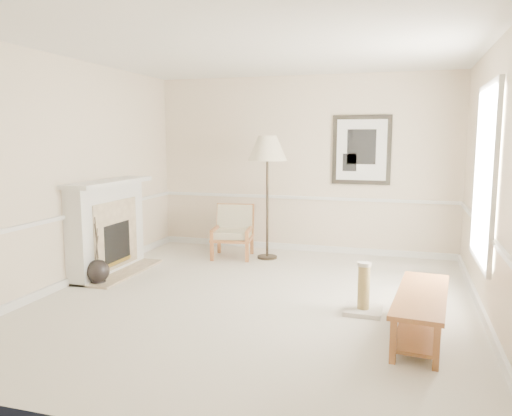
{
  "coord_description": "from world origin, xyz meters",
  "views": [
    {
      "loc": [
        1.64,
        -5.41,
        1.9
      ],
      "look_at": [
        -0.2,
        0.7,
        0.99
      ],
      "focal_mm": 35.0,
      "sensor_mm": 36.0,
      "label": 1
    }
  ],
  "objects_px": {
    "floor_vase": "(98,272)",
    "floor_lamp": "(267,152)",
    "scratching_post": "(363,297)",
    "bench": "(421,308)",
    "armchair": "(233,229)"
  },
  "relations": [
    {
      "from": "bench",
      "to": "armchair",
      "type": "bearing_deg",
      "value": 137.23
    },
    {
      "from": "armchair",
      "to": "bench",
      "type": "xyz_separation_m",
      "value": [
        2.81,
        -2.6,
        -0.16
      ]
    },
    {
      "from": "floor_vase",
      "to": "scratching_post",
      "type": "xyz_separation_m",
      "value": [
        3.4,
        -0.1,
        0.01
      ]
    },
    {
      "from": "floor_lamp",
      "to": "armchair",
      "type": "bearing_deg",
      "value": -178.99
    },
    {
      "from": "floor_lamp",
      "to": "scratching_post",
      "type": "relative_size",
      "value": 3.41
    },
    {
      "from": "armchair",
      "to": "floor_vase",
      "type": "bearing_deg",
      "value": -129.88
    },
    {
      "from": "floor_lamp",
      "to": "floor_vase",
      "type": "bearing_deg",
      "value": -130.95
    },
    {
      "from": "floor_vase",
      "to": "floor_lamp",
      "type": "distance_m",
      "value": 3.05
    },
    {
      "from": "bench",
      "to": "scratching_post",
      "type": "bearing_deg",
      "value": 138.74
    },
    {
      "from": "floor_vase",
      "to": "scratching_post",
      "type": "relative_size",
      "value": 1.58
    },
    {
      "from": "floor_vase",
      "to": "floor_lamp",
      "type": "relative_size",
      "value": 0.46
    },
    {
      "from": "floor_vase",
      "to": "scratching_post",
      "type": "height_order",
      "value": "floor_vase"
    },
    {
      "from": "floor_lamp",
      "to": "bench",
      "type": "bearing_deg",
      "value": -49.25
    },
    {
      "from": "floor_vase",
      "to": "scratching_post",
      "type": "bearing_deg",
      "value": -1.66
    },
    {
      "from": "floor_vase",
      "to": "armchair",
      "type": "xyz_separation_m",
      "value": [
        1.17,
        1.99,
        0.28
      ]
    }
  ]
}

